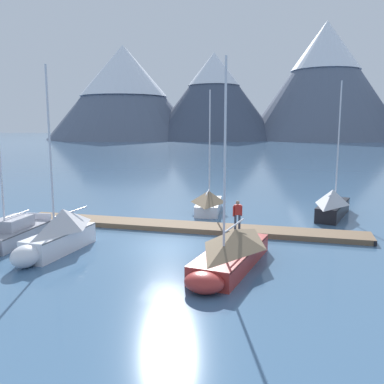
# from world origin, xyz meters

# --- Properties ---
(ground_plane) EXTENTS (700.00, 700.00, 0.00)m
(ground_plane) POSITION_xyz_m (0.00, 0.00, 0.00)
(ground_plane) COLOR #426689
(mountain_west_summit) EXTENTS (74.60, 74.60, 45.44)m
(mountain_west_summit) POSITION_xyz_m (-72.62, 173.79, 24.26)
(mountain_west_summit) COLOR slate
(mountain_west_summit) RESTS_ON ground
(mountain_central_massif) EXTENTS (61.95, 61.95, 40.83)m
(mountain_central_massif) POSITION_xyz_m (-28.33, 177.31, 21.11)
(mountain_central_massif) COLOR #424C60
(mountain_central_massif) RESTS_ON ground
(mountain_shoulder_ridge) EXTENTS (73.92, 73.92, 54.76)m
(mountain_shoulder_ridge) POSITION_xyz_m (22.76, 188.15, 28.52)
(mountain_shoulder_ridge) COLOR slate
(mountain_shoulder_ridge) RESTS_ON ground
(dock) EXTENTS (21.66, 2.82, 0.30)m
(dock) POSITION_xyz_m (0.00, 4.00, 0.15)
(dock) COLOR brown
(dock) RESTS_ON ground
(sailboat_nearest_berth) EXTENTS (1.90, 5.86, 7.35)m
(sailboat_nearest_berth) POSITION_xyz_m (-8.24, -1.43, 0.55)
(sailboat_nearest_berth) COLOR #93939E
(sailboat_nearest_berth) RESTS_ON ground
(sailboat_second_berth) EXTENTS (1.92, 5.74, 9.09)m
(sailboat_second_berth) POSITION_xyz_m (-5.03, -2.04, 1.02)
(sailboat_second_berth) COLOR white
(sailboat_second_berth) RESTS_ON ground
(sailboat_mid_dock_port) EXTENTS (2.23, 5.81, 8.87)m
(sailboat_mid_dock_port) POSITION_xyz_m (0.47, 9.59, 0.78)
(sailboat_mid_dock_port) COLOR silver
(sailboat_mid_dock_port) RESTS_ON ground
(sailboat_mid_dock_starboard) EXTENTS (3.10, 7.18, 9.01)m
(sailboat_mid_dock_starboard) POSITION_xyz_m (3.68, -2.25, 0.78)
(sailboat_mid_dock_starboard) COLOR #B2332D
(sailboat_mid_dock_starboard) RESTS_ON ground
(sailboat_far_berth) EXTENTS (3.04, 6.43, 9.35)m
(sailboat_far_berth) POSITION_xyz_m (9.29, 9.82, 0.96)
(sailboat_far_berth) COLOR black
(sailboat_far_berth) RESTS_ON ground
(person_on_dock) EXTENTS (0.53, 0.38, 1.69)m
(person_on_dock) POSITION_xyz_m (3.29, 3.51, 1.26)
(person_on_dock) COLOR #384256
(person_on_dock) RESTS_ON dock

